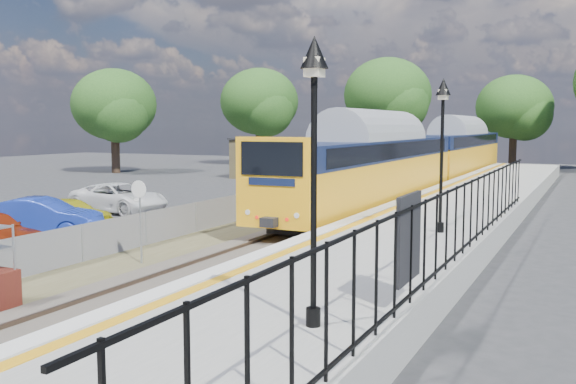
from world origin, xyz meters
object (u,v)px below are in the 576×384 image
Objects in this scene: car_yellow at (71,213)px; victorian_lamp_north at (443,119)px; train at (426,154)px; speed_sign at (140,209)px; victorian_lamp_south at (314,114)px; car_blue at (42,217)px; car_white at (119,198)px.

victorian_lamp_north is at bearing -93.95° from car_yellow.
train is at bearing -29.79° from car_yellow.
train is 24.21m from speed_sign.
train is (-5.50, 29.68, -1.96)m from victorian_lamp_south.
car_blue reaches higher than car_white.
car_yellow is at bearing -116.94° from train.
victorian_lamp_north is at bearing -103.10° from car_blue.
speed_sign is (-2.50, -24.08, -0.66)m from train.
car_blue is (-14.46, 7.93, -3.57)m from victorian_lamp_south.
victorian_lamp_south is at bearing -140.11° from car_blue.
speed_sign is 8.79m from car_yellow.
car_white is (-1.87, 6.47, -0.03)m from car_blue.
victorian_lamp_south is at bearing -126.69° from car_yellow.
victorian_lamp_north is 9.33m from speed_sign.
victorian_lamp_north is at bearing -99.43° from car_white.
victorian_lamp_north is 17.10m from car_white.
train is at bearing 100.50° from victorian_lamp_south.
car_white is at bearing -125.31° from train.
car_blue is 1.17× the size of car_yellow.
car_white is at bearing 164.77° from victorian_lamp_north.
victorian_lamp_north is 0.11× the size of train.
car_white is (-0.98, 4.10, 0.15)m from car_yellow.
victorian_lamp_south is 30.25m from train.
victorian_lamp_north is 14.84m from car_blue.
car_blue is at bearing -112.38° from train.
car_blue is at bearing -171.73° from victorian_lamp_north.
speed_sign is 12.15m from car_white.
train is 16.19× the size of speed_sign.
speed_sign is at bearing 145.00° from victorian_lamp_south.
car_yellow is (-0.89, 2.36, -0.18)m from car_blue.
victorian_lamp_north reaches higher than car_yellow.
train is 8.20× the size of car_white.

